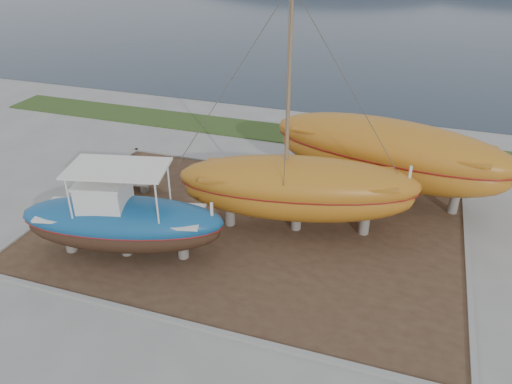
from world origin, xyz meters
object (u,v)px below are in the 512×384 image
(orange_bare_hull, at_px, (387,161))
(blue_caique, at_px, (121,212))
(orange_sailboat, at_px, (301,121))
(white_dinghy, at_px, (124,175))

(orange_bare_hull, bearing_deg, blue_caique, -127.78)
(orange_sailboat, bearing_deg, blue_caique, -157.87)
(white_dinghy, height_order, orange_sailboat, orange_sailboat)
(white_dinghy, relative_size, orange_sailboat, 0.41)
(blue_caique, bearing_deg, orange_sailboat, 20.57)
(blue_caique, xyz_separation_m, orange_sailboat, (6.03, 4.04, 3.06))
(blue_caique, distance_m, orange_sailboat, 7.88)
(white_dinghy, distance_m, orange_sailboat, 10.31)
(blue_caique, bearing_deg, white_dinghy, 109.21)
(orange_sailboat, height_order, orange_bare_hull, orange_sailboat)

